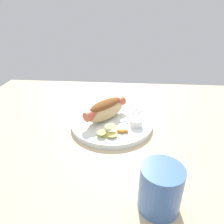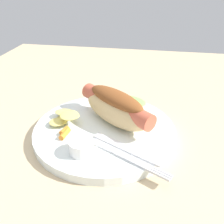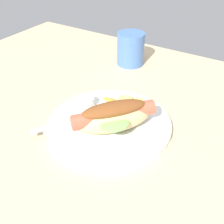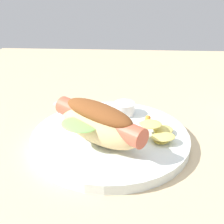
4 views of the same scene
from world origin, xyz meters
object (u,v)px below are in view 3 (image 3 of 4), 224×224
hot_dog (114,116)px  chips_pile (130,101)px  plate (109,125)px  fork (65,121)px  drinking_cup (131,49)px  knife (74,124)px  carrot_garnish (111,101)px  sauce_ramekin (87,101)px

hot_dog → chips_pile: 10.09cm
plate → fork: 9.67cm
drinking_cup → plate: bearing=111.3°
hot_dog → knife: (8.13, 3.14, -3.26)cm
hot_dog → chips_pile: bearing=-131.5°
plate → hot_dog: hot_dog is taller
hot_dog → plate: bearing=-90.4°
hot_dog → drinking_cup: 34.93cm
hot_dog → fork: (10.31, 3.44, -3.24)cm
hot_dog → carrot_garnish: size_ratio=4.57×
plate → sauce_ramekin: (7.92, -2.53, 1.92)cm
sauce_ramekin → drinking_cup: drinking_cup is taller
knife → chips_pile: size_ratio=1.89×
knife → drinking_cup: (5.88, -35.14, 3.07)cm
hot_dog → sauce_ramekin: 11.28cm
plate → drinking_cup: (11.77, -30.21, 4.05)cm
fork → chips_pile: 15.72cm
sauce_ramekin → knife: bearing=105.2°
knife → chips_pile: bearing=-180.0°
drinking_cup → chips_pile: bearing=118.8°
chips_pile → carrot_garnish: size_ratio=1.98×
sauce_ramekin → knife: 7.79cm
fork → carrot_garnish: (-4.39, -11.81, 0.29)cm
sauce_ramekin → carrot_garnish: size_ratio=1.16×
carrot_garnish → drinking_cup: 25.13cm
sauce_ramekin → fork: sauce_ramekin is taller
hot_dog → carrot_garnish: (5.92, -8.37, -2.96)cm
sauce_ramekin → chips_pile: chips_pile is taller
sauce_ramekin → fork: (0.15, 7.76, -0.92)cm
hot_dog → carrot_garnish: hot_dog is taller
plate → knife: (5.89, 4.93, 0.98)cm
hot_dog → sauce_ramekin: size_ratio=3.94×
hot_dog → sauce_ramekin: hot_dog is taller
fork → sauce_ramekin: bearing=-153.8°
hot_dog → carrot_garnish: bearing=-106.3°
plate → chips_pile: 8.15cm
hot_dog → fork: bearing=-33.1°
plate → fork: bearing=33.0°
knife → carrot_garnish: carrot_garnish is taller
hot_dog → carrot_garnish: 10.67cm
plate → hot_dog: 5.12cm
carrot_garnish → drinking_cup: bearing=-71.1°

